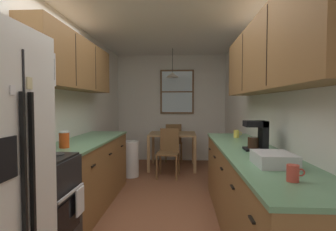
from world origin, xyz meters
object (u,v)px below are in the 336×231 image
at_px(microwave_over_range, 16,65).
at_px(storage_canister, 64,139).
at_px(dining_chair_far, 173,141).
at_px(dish_rack, 274,159).
at_px(dining_chair_near, 169,150).
at_px(trash_bin, 131,159).
at_px(mug_by_coffeemaker, 293,173).
at_px(stove_range, 32,210).
at_px(dining_table, 172,138).
at_px(coffee_maker, 258,135).
at_px(mug_spare, 236,134).

xyz_separation_m(microwave_over_range, storage_canister, (0.11, 0.62, -0.71)).
height_order(dining_chair_far, dish_rack, dish_rack).
height_order(dining_chair_near, trash_bin, dining_chair_near).
bearing_deg(dining_chair_far, microwave_over_range, -105.99).
bearing_deg(mug_by_coffeemaker, dining_chair_near, 106.11).
xyz_separation_m(stove_range, mug_by_coffeemaker, (1.96, -0.49, 0.48)).
bearing_deg(dining_table, coffee_maker, -70.62).
bearing_deg(coffee_maker, dish_rack, -96.10).
relative_size(microwave_over_range, dining_chair_near, 0.68).
height_order(dining_table, trash_bin, dining_table).
height_order(storage_canister, dish_rack, storage_canister).
bearing_deg(dining_chair_far, trash_bin, -119.38).
height_order(microwave_over_range, dining_chair_near, microwave_over_range).
xyz_separation_m(storage_canister, mug_by_coffeemaker, (1.96, -1.11, -0.04)).
distance_m(stove_range, storage_canister, 0.81).
xyz_separation_m(microwave_over_range, mug_spare, (2.15, 1.58, -0.74)).
xyz_separation_m(dining_table, dining_chair_near, (-0.05, -0.64, -0.14)).
distance_m(microwave_over_range, mug_spare, 2.77).
xyz_separation_m(dining_chair_far, coffee_maker, (1.00, -3.46, 0.56)).
distance_m(dining_chair_far, mug_by_coffeemaker, 4.65).
bearing_deg(trash_bin, dining_table, 42.58).
relative_size(trash_bin, coffee_maker, 2.22).
distance_m(trash_bin, mug_by_coffeemaker, 3.66).
bearing_deg(dining_table, mug_by_coffeemaker, -77.04).
relative_size(stove_range, dining_table, 1.12).
xyz_separation_m(coffee_maker, mug_spare, (-0.02, 0.99, -0.10)).
bearing_deg(microwave_over_range, dining_table, 71.09).
bearing_deg(dish_rack, dining_chair_far, 102.71).
bearing_deg(dining_chair_near, stove_range, -110.01).
height_order(trash_bin, mug_by_coffeemaker, mug_by_coffeemaker).
relative_size(dining_table, coffee_maker, 3.24).
xyz_separation_m(mug_spare, dish_rack, (-0.05, -1.66, -0.00)).
xyz_separation_m(microwave_over_range, dining_table, (1.17, 3.42, -1.06)).
height_order(dining_chair_far, trash_bin, dining_chair_far).
xyz_separation_m(mug_by_coffeemaker, mug_spare, (0.08, 2.07, 0.00)).
distance_m(coffee_maker, mug_spare, 1.00).
distance_m(microwave_over_range, mug_by_coffeemaker, 2.25).
distance_m(dining_table, coffee_maker, 3.02).
relative_size(mug_by_coffeemaker, dish_rack, 0.32).
bearing_deg(mug_by_coffeemaker, mug_spare, 87.82).
bearing_deg(dish_rack, dining_table, 104.80).
bearing_deg(dish_rack, stove_range, 177.80).
relative_size(dining_table, dining_chair_far, 1.09).
bearing_deg(trash_bin, dining_chair_near, 5.00).
height_order(dining_chair_near, dining_chair_far, same).
distance_m(coffee_maker, dish_rack, 0.68).
height_order(dining_chair_far, coffee_maker, coffee_maker).
xyz_separation_m(stove_range, dining_table, (1.06, 3.42, 0.17)).
distance_m(storage_canister, dish_rack, 2.10).
relative_size(dining_chair_near, mug_spare, 7.96).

